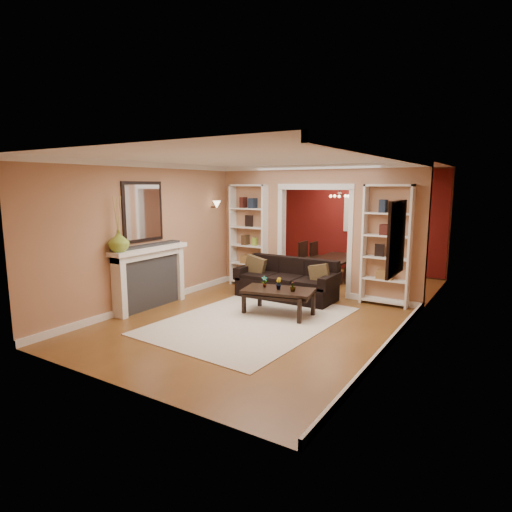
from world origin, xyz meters
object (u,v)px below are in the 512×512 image
Objects in this scene: sofa at (286,279)px; coffee_table at (278,302)px; dining_table at (337,268)px; bookshelf_right at (387,246)px; fireplace at (151,278)px; bookshelf_left at (249,236)px.

sofa is 1.68× the size of coffee_table.
dining_table is (-0.22, 3.41, 0.03)m from coffee_table.
sofa is 2.06m from bookshelf_right.
coffee_table is 0.81× the size of dining_table.
sofa is at bearing -162.37° from bookshelf_right.
fireplace is 4.74m from dining_table.
sofa is at bearing 175.45° from dining_table.
dining_table is at bearing 50.26° from bookshelf_left.
bookshelf_left is at bearing 180.00° from bookshelf_right.
fireplace is at bearing -170.76° from coffee_table.
bookshelf_left reaches higher than coffee_table.
dining_table is at bearing 81.34° from coffee_table.
bookshelf_left is at bearing 77.95° from fireplace.
coffee_table is 0.72× the size of fireplace.
bookshelf_left reaches higher than sofa.
coffee_table is at bearing 21.64° from fireplace.
bookshelf_right is 2.56m from dining_table.
sofa is at bearing 47.06° from fireplace.
bookshelf_left is 1.35× the size of fireplace.
sofa is 2.67m from fireplace.
dining_table is (2.00, 4.29, -0.31)m from fireplace.
bookshelf_right reaches higher than coffee_table.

